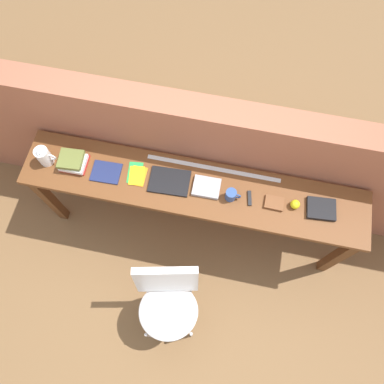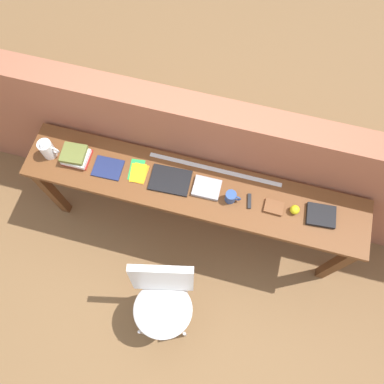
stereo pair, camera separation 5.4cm
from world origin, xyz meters
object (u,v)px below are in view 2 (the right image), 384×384
object	(u,v)px
book_repair_rightmost	(321,215)
pitcher_white	(47,149)
multitool_folded	(249,201)
magazine_cycling	(108,168)
pamphlet_pile_colourful	(138,172)
mug	(231,197)
sports_ball_small	(295,210)
book_open_centre	(170,180)
book_stack_leftmost	(75,156)
leather_journal_brown	(274,207)
chair_white_moulded	(163,299)

from	to	relation	value
book_repair_rightmost	pitcher_white	bearing A→B (deg)	176.19
pitcher_white	multitool_folded	bearing A→B (deg)	0.22
magazine_cycling	pamphlet_pile_colourful	size ratio (longest dim) A/B	1.08
pitcher_white	pamphlet_pile_colourful	xyz separation A→B (m)	(0.66, 0.02, -0.07)
mug	sports_ball_small	world-z (taller)	mug
sports_ball_small	book_open_centre	bearing A→B (deg)	179.65
sports_ball_small	mug	bearing A→B (deg)	-176.79
book_stack_leftmost	pamphlet_pile_colourful	size ratio (longest dim) A/B	1.02
leather_journal_brown	chair_white_moulded	bearing A→B (deg)	-127.60
pitcher_white	book_stack_leftmost	distance (m)	0.20
book_repair_rightmost	book_open_centre	bearing A→B (deg)	175.79
book_stack_leftmost	magazine_cycling	distance (m)	0.25
leather_journal_brown	sports_ball_small	xyz separation A→B (m)	(0.14, 0.01, 0.02)
book_open_centre	leather_journal_brown	world-z (taller)	leather_journal_brown
sports_ball_small	book_repair_rightmost	xyz separation A→B (m)	(0.18, 0.01, -0.02)
chair_white_moulded	sports_ball_small	bearing A→B (deg)	45.68
book_open_centre	leather_journal_brown	bearing A→B (deg)	-4.03
sports_ball_small	pitcher_white	bearing A→B (deg)	-179.56
book_open_centre	mug	distance (m)	0.45
mug	leather_journal_brown	world-z (taller)	mug
chair_white_moulded	mug	world-z (taller)	mug
pamphlet_pile_colourful	mug	xyz separation A→B (m)	(0.69, -0.03, 0.04)
book_open_centre	sports_ball_small	bearing A→B (deg)	-3.18
book_open_centre	mug	xyz separation A→B (m)	(0.45, -0.03, 0.04)
book_open_centre	book_repair_rightmost	bearing A→B (deg)	-2.50
chair_white_moulded	pitcher_white	distance (m)	1.36
book_stack_leftmost	pamphlet_pile_colourful	world-z (taller)	book_stack_leftmost
pamphlet_pile_colourful	magazine_cycling	bearing A→B (deg)	-173.23
multitool_folded	sports_ball_small	size ratio (longest dim) A/B	1.68
mug	book_repair_rightmost	world-z (taller)	mug
magazine_cycling	mug	bearing A→B (deg)	-2.50
pamphlet_pile_colourful	sports_ball_small	distance (m)	1.14
magazine_cycling	pamphlet_pile_colourful	xyz separation A→B (m)	(0.22, 0.03, -0.00)
pamphlet_pile_colourful	sports_ball_small	bearing A→B (deg)	-0.49
pitcher_white	book_repair_rightmost	size ratio (longest dim) A/B	0.94
magazine_cycling	multitool_folded	xyz separation A→B (m)	(1.04, 0.01, 0.00)
pitcher_white	pamphlet_pile_colourful	bearing A→B (deg)	2.02
book_open_centre	book_repair_rightmost	distance (m)	1.07
magazine_cycling	chair_white_moulded	bearing A→B (deg)	-52.87
mug	multitool_folded	distance (m)	0.14
book_stack_leftmost	sports_ball_small	world-z (taller)	book_stack_leftmost
pitcher_white	leather_journal_brown	world-z (taller)	pitcher_white
chair_white_moulded	book_repair_rightmost	size ratio (longest dim) A/B	4.55
pitcher_white	magazine_cycling	xyz separation A→B (m)	(0.45, -0.00, -0.07)
pamphlet_pile_colourful	book_stack_leftmost	bearing A→B (deg)	-179.05
magazine_cycling	multitool_folded	distance (m)	1.04
leather_journal_brown	sports_ball_small	size ratio (longest dim) A/B	1.98
chair_white_moulded	leather_journal_brown	bearing A→B (deg)	51.18
book_stack_leftmost	mug	size ratio (longest dim) A/B	1.79
mug	sports_ball_small	size ratio (longest dim) A/B	1.68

